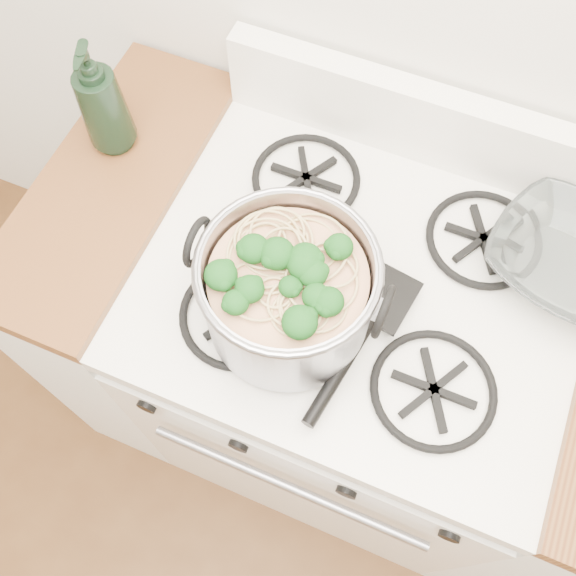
# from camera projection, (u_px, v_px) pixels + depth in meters

# --- Properties ---
(gas_range) EXTENTS (0.76, 0.66, 0.92)m
(gas_range) POSITION_uv_depth(u_px,v_px,m) (343.00, 366.00, 1.54)
(gas_range) COLOR white
(gas_range) RESTS_ON ground
(counter_left) EXTENTS (0.25, 0.65, 0.92)m
(counter_left) POSITION_uv_depth(u_px,v_px,m) (155.00, 288.00, 1.60)
(counter_left) COLOR silver
(counter_left) RESTS_ON ground
(stock_pot) EXTENTS (0.31, 0.28, 0.19)m
(stock_pot) POSITION_uv_depth(u_px,v_px,m) (288.00, 293.00, 0.98)
(stock_pot) COLOR gray
(stock_pot) RESTS_ON gas_range
(spatula) EXTENTS (0.33, 0.35, 0.02)m
(spatula) POSITION_uv_depth(u_px,v_px,m) (386.00, 295.00, 1.07)
(spatula) COLOR black
(spatula) RESTS_ON gas_range
(glass_bowl) EXTENTS (0.12, 0.12, 0.02)m
(glass_bowl) POSITION_uv_depth(u_px,v_px,m) (560.00, 262.00, 1.09)
(glass_bowl) COLOR white
(glass_bowl) RESTS_ON gas_range
(bottle) EXTENTS (0.11, 0.11, 0.23)m
(bottle) POSITION_uv_depth(u_px,v_px,m) (100.00, 98.00, 1.12)
(bottle) COLOR black
(bottle) RESTS_ON counter_left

